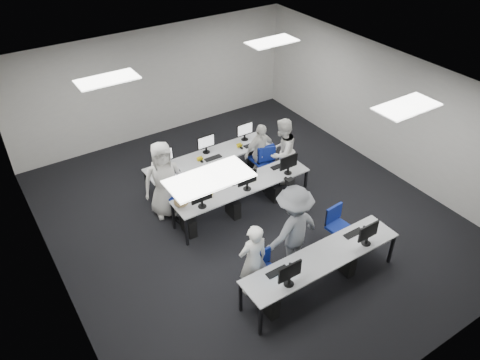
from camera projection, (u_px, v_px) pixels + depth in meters
room at (248, 159)px, 9.54m from camera, size 9.00×9.02×3.00m
ceiling_panels at (249, 92)px, 8.67m from camera, size 5.20×4.60×0.02m
desk_front at (322, 259)px, 8.38m from camera, size 3.20×0.70×0.73m
desk_mid at (243, 187)px, 10.15m from camera, size 3.20×0.70×0.73m
desk_back at (210, 157)px, 11.10m from camera, size 3.20×0.70×0.73m
equipment_front at (313, 276)px, 8.47m from camera, size 2.51×0.41×1.19m
equipment_mid at (236, 202)px, 10.24m from camera, size 2.91×0.41×1.19m
equipment_back at (217, 166)px, 11.39m from camera, size 2.91×0.41×1.19m
chair_0 at (266, 279)px, 8.54m from camera, size 0.41×0.45×0.83m
chair_1 at (338, 234)px, 9.48m from camera, size 0.49×0.52×0.91m
chair_2 at (181, 205)px, 10.23m from camera, size 0.54×0.57×0.94m
chair_3 at (228, 189)px, 10.79m from camera, size 0.53×0.55×0.83m
chair_4 at (268, 174)px, 11.20m from camera, size 0.59×0.62×0.94m
chair_5 at (181, 200)px, 10.37m from camera, size 0.48×0.52×0.97m
chair_6 at (229, 184)px, 10.92m from camera, size 0.50×0.53×0.88m
chair_7 at (261, 165)px, 11.52m from camera, size 0.47×0.51×0.94m
handbag at (181, 202)px, 9.43m from camera, size 0.36×0.30×0.25m
student_0 at (253, 260)px, 8.20m from camera, size 0.59×0.41×1.56m
student_1 at (282, 152)px, 11.02m from camera, size 0.99×0.88×1.68m
student_2 at (164, 180)px, 9.98m from camera, size 0.98×0.75×1.79m
student_3 at (260, 153)px, 11.16m from camera, size 0.89×0.39×1.49m
photographer at (293, 229)px, 8.65m from camera, size 1.25×0.78×1.85m
dslr_camera at (290, 181)px, 8.19m from camera, size 0.15×0.19×0.10m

